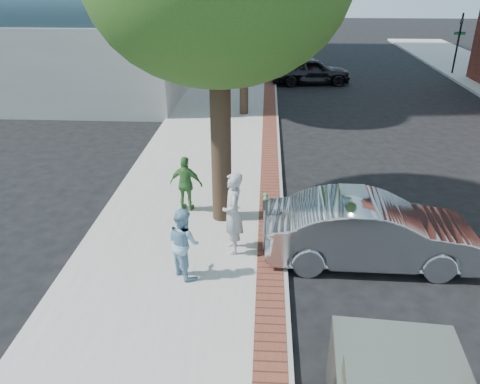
# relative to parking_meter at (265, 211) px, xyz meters

# --- Properties ---
(ground) EXTENTS (120.00, 120.00, 0.00)m
(ground) POSITION_rel_parking_meter_xyz_m (-0.56, -0.33, -1.21)
(ground) COLOR black
(ground) RESTS_ON ground
(sidewalk) EXTENTS (5.00, 60.00, 0.15)m
(sidewalk) POSITION_rel_parking_meter_xyz_m (-2.06, 7.67, -1.13)
(sidewalk) COLOR #9E9991
(sidewalk) RESTS_ON ground
(brick_strip) EXTENTS (0.60, 60.00, 0.01)m
(brick_strip) POSITION_rel_parking_meter_xyz_m (0.14, 7.67, -1.05)
(brick_strip) COLOR brown
(brick_strip) RESTS_ON sidewalk
(curb) EXTENTS (0.10, 60.00, 0.15)m
(curb) POSITION_rel_parking_meter_xyz_m (0.49, 7.67, -1.13)
(curb) COLOR gray
(curb) RESTS_ON ground
(office_base) EXTENTS (18.20, 22.20, 4.00)m
(office_base) POSITION_rel_parking_meter_xyz_m (-13.56, 21.67, 0.79)
(office_base) COLOR gray
(office_base) RESTS_ON ground
(signal_near) EXTENTS (0.70, 0.15, 3.80)m
(signal_near) POSITION_rel_parking_meter_xyz_m (0.34, 21.67, 1.05)
(signal_near) COLOR black
(signal_near) RESTS_ON ground
(signal_far) EXTENTS (0.70, 0.15, 3.80)m
(signal_far) POSITION_rel_parking_meter_xyz_m (11.94, 21.67, 1.05)
(signal_far) COLOR black
(signal_far) RESTS_ON ground
(parking_meter) EXTENTS (0.12, 0.32, 1.47)m
(parking_meter) POSITION_rel_parking_meter_xyz_m (0.00, 0.00, 0.00)
(parking_meter) COLOR gray
(parking_meter) RESTS_ON sidewalk
(person_gray) EXTENTS (0.57, 0.79, 2.01)m
(person_gray) POSITION_rel_parking_meter_xyz_m (-0.74, -0.08, -0.05)
(person_gray) COLOR #A0A0A4
(person_gray) RESTS_ON sidewalk
(person_officer) EXTENTS (0.98, 0.99, 1.62)m
(person_officer) POSITION_rel_parking_meter_xyz_m (-1.75, -1.08, -0.25)
(person_officer) COLOR #7EABC3
(person_officer) RESTS_ON sidewalk
(person_green) EXTENTS (0.98, 0.54, 1.59)m
(person_green) POSITION_rel_parking_meter_xyz_m (-2.18, 1.95, -0.26)
(person_green) COLOR #407C38
(person_green) RESTS_ON sidewalk
(sedan_silver) EXTENTS (4.91, 1.76, 1.61)m
(sedan_silver) POSITION_rel_parking_meter_xyz_m (2.47, -0.11, -0.40)
(sedan_silver) COLOR #A5A9AC
(sedan_silver) RESTS_ON ground
(bg_car) EXTENTS (4.83, 2.40, 1.58)m
(bg_car) POSITION_rel_parking_meter_xyz_m (2.56, 18.66, -0.41)
(bg_car) COLOR black
(bg_car) RESTS_ON ground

